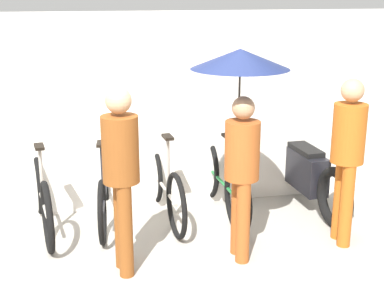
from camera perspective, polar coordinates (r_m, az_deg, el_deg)
name	(u,v)px	position (r m, az deg, el deg)	size (l,w,h in m)	color
back_wall	(129,114)	(6.06, -6.73, 3.24)	(11.00, 0.12, 2.24)	silver
parked_bicycle_0	(42,197)	(5.83, -15.69, -5.46)	(0.45, 1.71, 1.10)	black
parked_bicycle_1	(105,191)	(5.93, -9.29, -4.93)	(0.44, 1.73, 0.97)	black
parked_bicycle_2	(164,186)	(5.93, -2.97, -4.54)	(0.44, 1.71, 1.11)	black
parked_bicycle_3	(222,181)	(6.05, 3.18, -3.93)	(0.44, 1.82, 1.00)	black
pedestrian_leading	(121,167)	(4.64, -7.58, -2.50)	(0.32, 0.32, 1.69)	brown
pedestrian_center	(241,102)	(4.82, 5.23, 4.52)	(0.89, 0.89, 1.96)	#9E4C1E
pedestrian_trailing	(348,150)	(5.37, 16.26, -0.58)	(0.32, 0.32, 1.66)	#B25619
motorcycle	(304,172)	(6.47, 11.88, -2.93)	(0.58, 2.10, 0.90)	black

